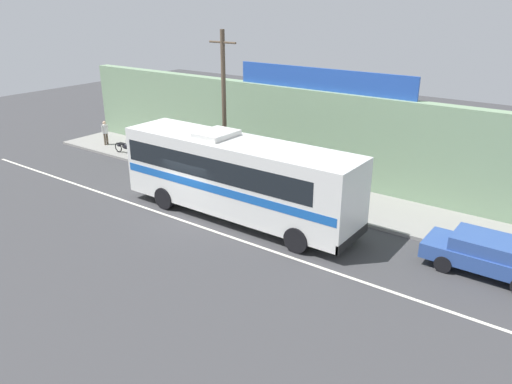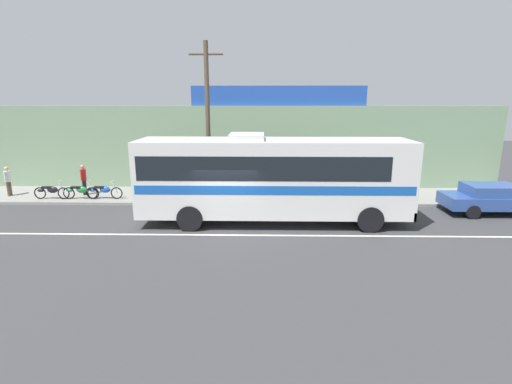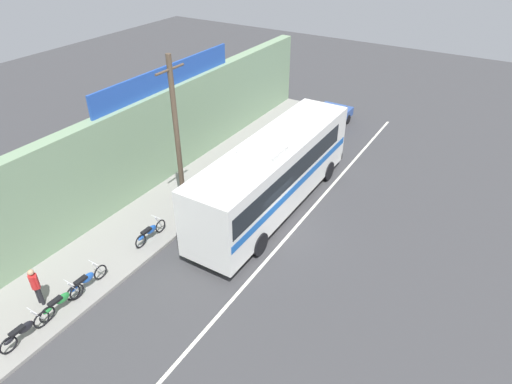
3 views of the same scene
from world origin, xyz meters
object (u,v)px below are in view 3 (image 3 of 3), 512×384
(parked_car, at_px, (329,117))
(motorcycle_green, at_px, (61,301))
(motorcycle_black, at_px, (86,281))
(pedestrian_near_shop, at_px, (35,284))
(motorcycle_blue, at_px, (24,331))
(motorcycle_purple, at_px, (150,232))
(intercity_bus, at_px, (274,171))
(utility_pole, at_px, (178,142))

(parked_car, bearing_deg, motorcycle_green, 175.04)
(motorcycle_black, distance_m, pedestrian_near_shop, 1.72)
(pedestrian_near_shop, bearing_deg, motorcycle_blue, -143.05)
(parked_car, bearing_deg, motorcycle_purple, 173.28)
(intercity_bus, height_order, pedestrian_near_shop, intercity_bus)
(utility_pole, distance_m, pedestrian_near_shop, 7.65)
(motorcycle_purple, xyz_separation_m, motorcycle_black, (-3.49, -0.00, 0.00))
(parked_car, distance_m, utility_pole, 13.71)
(parked_car, relative_size, motorcycle_black, 2.27)
(utility_pole, height_order, pedestrian_near_shop, utility_pole)
(motorcycle_blue, distance_m, motorcycle_green, 1.50)
(parked_car, height_order, motorcycle_purple, parked_car)
(utility_pole, distance_m, motorcycle_blue, 8.96)
(utility_pole, distance_m, motorcycle_black, 6.59)
(intercity_bus, height_order, parked_car, intercity_bus)
(motorcycle_black, distance_m, motorcycle_green, 1.18)
(parked_car, xyz_separation_m, motorcycle_blue, (-21.43, 1.70, -0.17))
(motorcycle_blue, bearing_deg, utility_pole, -1.19)
(parked_car, relative_size, pedestrian_near_shop, 2.65)
(parked_car, height_order, motorcycle_black, parked_car)
(motorcycle_black, xyz_separation_m, pedestrian_near_shop, (-1.39, 0.87, 0.52))
(intercity_bus, distance_m, motorcycle_green, 10.39)
(motorcycle_purple, height_order, motorcycle_blue, same)
(parked_car, height_order, utility_pole, utility_pole)
(parked_car, relative_size, motorcycle_purple, 2.32)
(utility_pole, distance_m, motorcycle_purple, 4.10)
(parked_car, xyz_separation_m, motorcycle_purple, (-15.26, 1.80, -0.17))
(utility_pole, bearing_deg, motorcycle_black, 177.20)
(motorcycle_black, relative_size, pedestrian_near_shop, 1.17)
(motorcycle_blue, xyz_separation_m, pedestrian_near_shop, (1.30, 0.97, 0.52))
(motorcycle_purple, relative_size, motorcycle_green, 0.99)
(motorcycle_purple, distance_m, pedestrian_near_shop, 4.98)
(parked_car, bearing_deg, intercity_bus, -171.85)
(pedestrian_near_shop, bearing_deg, motorcycle_purple, -10.15)
(motorcycle_purple, bearing_deg, pedestrian_near_shop, 169.85)
(parked_car, relative_size, motorcycle_green, 2.29)
(motorcycle_black, relative_size, motorcycle_green, 1.01)
(motorcycle_black, height_order, motorcycle_blue, same)
(motorcycle_purple, height_order, pedestrian_near_shop, pedestrian_near_shop)
(intercity_bus, xyz_separation_m, parked_car, (10.15, 1.45, -1.33))
(utility_pole, distance_m, motorcycle_green, 7.60)
(parked_car, bearing_deg, utility_pole, 173.41)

